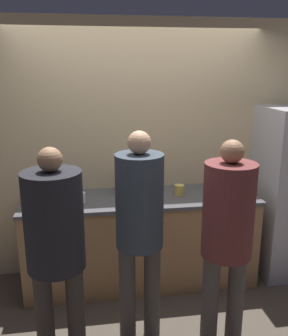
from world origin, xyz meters
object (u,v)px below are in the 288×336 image
object	(u,v)px
person_right	(227,229)
cup_yellow	(179,190)
fruit_bowl	(134,188)
person_center	(140,220)
utensil_crock	(212,181)
person_left	(55,238)
bottle_green	(66,193)
cup_white	(80,198)

from	to	relation	value
person_right	cup_yellow	distance (m)	1.02
fruit_bowl	person_right	bearing A→B (deg)	-65.33
person_center	utensil_crock	distance (m)	1.33
person_left	person_center	bearing A→B (deg)	16.22
fruit_bowl	bottle_green	size ratio (longest dim) A/B	2.13
person_center	cup_yellow	size ratio (longest dim) A/B	16.22
bottle_green	cup_white	world-z (taller)	bottle_green
person_center	fruit_bowl	size ratio (longest dim) A/B	4.68
cup_yellow	cup_white	distance (m)	0.96
utensil_crock	cup_yellow	world-z (taller)	utensil_crock
person_right	person_left	bearing A→B (deg)	178.89
fruit_bowl	cup_white	world-z (taller)	fruit_bowl
fruit_bowl	person_left	bearing A→B (deg)	-121.23
person_center	fruit_bowl	xyz separation A→B (m)	(0.08, 0.96, -0.06)
cup_white	cup_yellow	bearing A→B (deg)	4.16
utensil_crock	cup_white	xyz separation A→B (m)	(-1.35, -0.23, -0.03)
person_left	cup_yellow	xyz separation A→B (m)	(1.12, 0.99, -0.04)
person_left	bottle_green	bearing A→B (deg)	88.49
cup_yellow	fruit_bowl	bearing A→B (deg)	161.45
person_left	cup_yellow	world-z (taller)	person_left
utensil_crock	cup_yellow	bearing A→B (deg)	-157.05
fruit_bowl	cup_yellow	bearing A→B (deg)	-18.55
bottle_green	cup_yellow	size ratio (longest dim) A/B	1.62
bottle_green	cup_yellow	distance (m)	1.09
person_right	fruit_bowl	bearing A→B (deg)	114.67
bottle_green	fruit_bowl	bearing A→B (deg)	8.19
fruit_bowl	cup_white	bearing A→B (deg)	-158.04
person_left	fruit_bowl	bearing A→B (deg)	58.77
person_left	fruit_bowl	distance (m)	1.33
person_right	bottle_green	world-z (taller)	person_right
utensil_crock	cup_yellow	size ratio (longest dim) A/B	3.02
person_center	cup_white	xyz separation A→B (m)	(-0.45, 0.75, -0.06)
fruit_bowl	bottle_green	bearing A→B (deg)	-171.81
bottle_green	cup_yellow	bearing A→B (deg)	-2.58
person_center	person_right	size ratio (longest dim) A/B	1.03
cup_yellow	cup_white	bearing A→B (deg)	-175.84
person_left	person_center	world-z (taller)	person_center
person_center	cup_white	size ratio (longest dim) A/B	16.85
person_center	person_right	bearing A→B (deg)	-18.08
person_left	bottle_green	size ratio (longest dim) A/B	9.63
cup_white	person_left	bearing A→B (deg)	-99.71
cup_white	person_center	bearing A→B (deg)	-58.90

